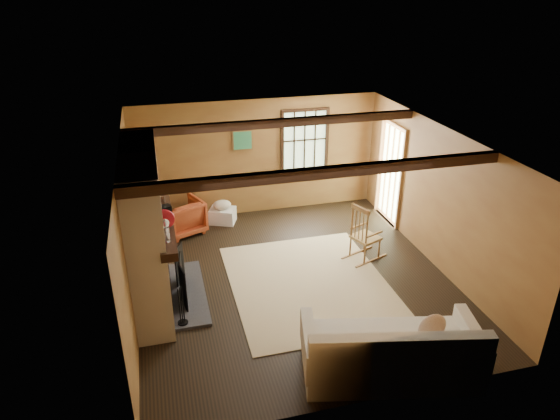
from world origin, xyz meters
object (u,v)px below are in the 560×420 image
object	(u,v)px
fireplace	(149,236)
rocking_chair	(364,236)
armchair	(182,216)
laundry_basket	(223,216)
sofa	(392,355)

from	to	relation	value
fireplace	rocking_chair	distance (m)	3.68
fireplace	armchair	world-z (taller)	fireplace
fireplace	laundry_basket	xyz separation A→B (m)	(1.41, 2.39, -0.95)
sofa	fireplace	bearing A→B (deg)	151.61
sofa	armchair	size ratio (longest dim) A/B	3.11
fireplace	laundry_basket	bearing A→B (deg)	59.56
laundry_basket	sofa	bearing A→B (deg)	-73.91
fireplace	sofa	world-z (taller)	fireplace
rocking_chair	armchair	xyz separation A→B (m)	(-3.02, 1.81, -0.10)
rocking_chair	laundry_basket	world-z (taller)	rocking_chair
laundry_basket	rocking_chair	bearing A→B (deg)	-42.99
sofa	armchair	xyz separation A→B (m)	(-2.21, 4.56, 0.03)
rocking_chair	armchair	bearing A→B (deg)	37.27
fireplace	rocking_chair	size ratio (longest dim) A/B	2.29
fireplace	sofa	size ratio (longest dim) A/B	1.03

